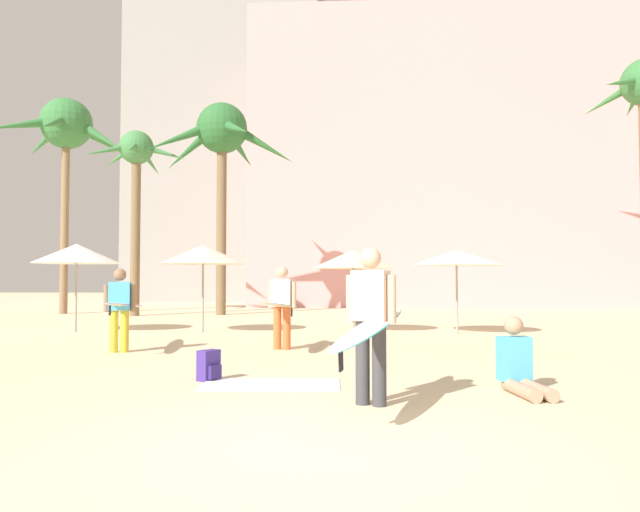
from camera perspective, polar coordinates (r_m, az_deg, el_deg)
ground at (r=5.14m, az=-0.93°, el=-18.07°), size 120.00×120.00×0.00m
hotel_pink at (r=36.81m, az=11.21°, el=7.83°), size 21.10×11.47×15.67m
hotel_tower_gray at (r=45.32m, az=-8.34°, el=18.44°), size 12.63×8.58×34.84m
palm_tree_far_left at (r=24.96m, az=-17.07°, el=8.03°), size 3.83×3.98×7.29m
palm_tree_center at (r=25.17m, az=-9.29°, el=10.79°), size 5.89×6.12×8.60m
palm_tree_right at (r=27.74m, az=-22.96°, el=10.82°), size 5.56×6.02×9.01m
cafe_umbrella_0 at (r=16.38m, az=-11.03°, el=0.14°), size 2.34×2.34×2.34m
cafe_umbrella_1 at (r=16.17m, az=3.18°, el=-0.28°), size 2.24×2.24×2.22m
cafe_umbrella_2 at (r=17.41m, az=-22.10°, el=0.21°), size 2.31×2.31×2.37m
cafe_umbrella_3 at (r=16.00m, az=12.83°, el=-0.17°), size 2.44×2.44×2.18m
beach_towel at (r=8.20m, az=-4.66°, el=-12.05°), size 1.87×1.04×0.01m
backpack at (r=8.63m, az=-10.47°, el=-10.21°), size 0.34×0.35×0.42m
person_mid_left at (r=7.98m, az=18.44°, el=-9.92°), size 0.50×1.01×0.94m
person_near_right at (r=6.67m, az=4.87°, el=-6.21°), size 1.10×2.86×1.76m
person_far_right at (r=12.07m, az=-3.68°, el=-4.60°), size 0.67×2.73×1.67m
person_mid_center at (r=12.41m, az=-18.26°, el=-4.51°), size 0.79×3.08×1.62m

